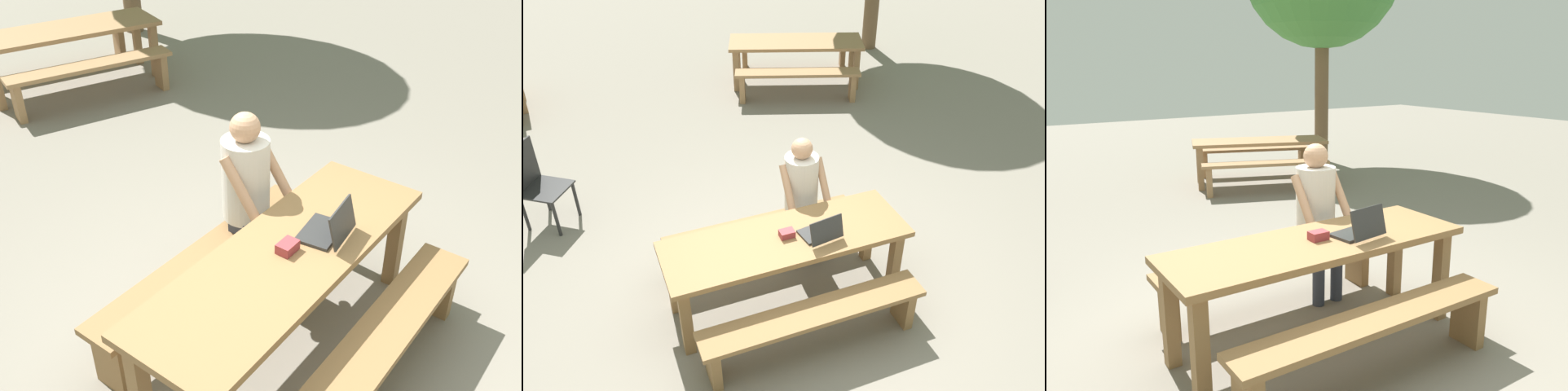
{
  "view_description": "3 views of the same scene",
  "coord_description": "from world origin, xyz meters",
  "views": [
    {
      "loc": [
        -2.27,
        -1.52,
        2.89
      ],
      "look_at": [
        0.08,
        0.25,
        1.0
      ],
      "focal_mm": 41.56,
      "sensor_mm": 36.0,
      "label": 1
    },
    {
      "loc": [
        -1.39,
        -3.45,
        3.78
      ],
      "look_at": [
        0.08,
        0.25,
        1.0
      ],
      "focal_mm": 38.6,
      "sensor_mm": 36.0,
      "label": 2
    },
    {
      "loc": [
        -1.89,
        -2.74,
        1.93
      ],
      "look_at": [
        0.08,
        0.25,
        1.0
      ],
      "focal_mm": 35.54,
      "sensor_mm": 36.0,
      "label": 3
    }
  ],
  "objects": [
    {
      "name": "bench_rear_north",
      "position": [
        2.23,
        5.19,
        0.36
      ],
      "size": [
        1.89,
        0.93,
        0.48
      ],
      "rotation": [
        0.0,
        0.0,
        -0.35
      ],
      "color": "#9E754C",
      "rests_on": "ground"
    },
    {
      "name": "picnic_table_rear",
      "position": [
        2.0,
        4.55,
        0.61
      ],
      "size": [
        2.24,
        1.42,
        0.71
      ],
      "rotation": [
        0.0,
        0.0,
        -0.35
      ],
      "color": "#9E754C",
      "rests_on": "ground"
    },
    {
      "name": "small_pouch",
      "position": [
        0.01,
        0.01,
        0.78
      ],
      "size": [
        0.13,
        0.09,
        0.06
      ],
      "color": "#993338",
      "rests_on": "picnic_table_front"
    },
    {
      "name": "bench_far",
      "position": [
        0.0,
        0.62,
        0.34
      ],
      "size": [
        1.92,
        0.3,
        0.45
      ],
      "color": "olive",
      "rests_on": "ground"
    },
    {
      "name": "laptop",
      "position": [
        0.28,
        -0.11,
        0.8
      ],
      "size": [
        0.35,
        0.31,
        0.23
      ],
      "rotation": [
        0.0,
        0.0,
        3.28
      ],
      "color": "#2D2D2D",
      "rests_on": "picnic_table_front"
    },
    {
      "name": "bench_rear_south",
      "position": [
        1.77,
        3.92,
        0.36
      ],
      "size": [
        1.89,
        0.93,
        0.48
      ],
      "rotation": [
        0.0,
        0.0,
        -0.35
      ],
      "color": "#9E754C",
      "rests_on": "ground"
    },
    {
      "name": "ground_plane",
      "position": [
        0.0,
        0.0,
        0.0
      ],
      "size": [
        30.0,
        30.0,
        0.0
      ],
      "primitive_type": "plane",
      "color": "gray"
    },
    {
      "name": "bench_near",
      "position": [
        0.0,
        -0.62,
        0.34
      ],
      "size": [
        1.92,
        0.3,
        0.45
      ],
      "color": "olive",
      "rests_on": "ground"
    },
    {
      "name": "person_seated",
      "position": [
        0.41,
        0.59,
        0.76
      ],
      "size": [
        0.43,
        0.42,
        1.3
      ],
      "color": "#333847",
      "rests_on": "ground"
    },
    {
      "name": "picnic_table_front",
      "position": [
        0.0,
        0.0,
        0.64
      ],
      "size": [
        2.14,
        0.7,
        0.75
      ],
      "color": "olive",
      "rests_on": "ground"
    }
  ]
}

